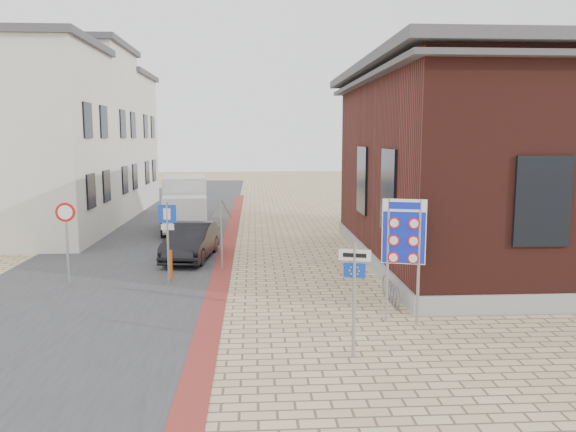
{
  "coord_description": "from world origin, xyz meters",
  "views": [
    {
      "loc": [
        -0.93,
        -12.04,
        4.33
      ],
      "look_at": [
        -0.02,
        3.11,
        2.2
      ],
      "focal_mm": 35.0,
      "sensor_mm": 36.0,
      "label": 1
    }
  ],
  "objects_px": {
    "box_truck": "(185,204)",
    "border_sign": "(404,234)",
    "essen_sign": "(354,282)",
    "bollard": "(171,265)",
    "parking_sign": "(168,229)",
    "sedan": "(191,241)"
  },
  "relations": [
    {
      "from": "box_truck",
      "to": "border_sign",
      "type": "distance_m",
      "value": 14.98
    },
    {
      "from": "essen_sign",
      "to": "bollard",
      "type": "distance_m",
      "value": 7.98
    },
    {
      "from": "box_truck",
      "to": "essen_sign",
      "type": "distance_m",
      "value": 16.24
    },
    {
      "from": "border_sign",
      "to": "parking_sign",
      "type": "xyz_separation_m",
      "value": [
        -6.0,
        4.0,
        -0.46
      ]
    },
    {
      "from": "border_sign",
      "to": "sedan",
      "type": "bearing_deg",
      "value": 143.64
    },
    {
      "from": "box_truck",
      "to": "essen_sign",
      "type": "bearing_deg",
      "value": -78.25
    },
    {
      "from": "parking_sign",
      "to": "bollard",
      "type": "bearing_deg",
      "value": 98.62
    },
    {
      "from": "sedan",
      "to": "border_sign",
      "type": "distance_m",
      "value": 9.43
    },
    {
      "from": "bollard",
      "to": "essen_sign",
      "type": "bearing_deg",
      "value": -55.3
    },
    {
      "from": "sedan",
      "to": "parking_sign",
      "type": "distance_m",
      "value": 3.53
    },
    {
      "from": "bollard",
      "to": "parking_sign",
      "type": "bearing_deg",
      "value": -90.0
    },
    {
      "from": "box_truck",
      "to": "parking_sign",
      "type": "height_order",
      "value": "box_truck"
    },
    {
      "from": "essen_sign",
      "to": "bollard",
      "type": "xyz_separation_m",
      "value": [
        -4.5,
        6.5,
        -1.08
      ]
    },
    {
      "from": "sedan",
      "to": "essen_sign",
      "type": "distance_m",
      "value": 10.3
    },
    {
      "from": "border_sign",
      "to": "essen_sign",
      "type": "bearing_deg",
      "value": -110.96
    },
    {
      "from": "sedan",
      "to": "box_truck",
      "type": "relative_size",
      "value": 0.78
    },
    {
      "from": "sedan",
      "to": "essen_sign",
      "type": "relative_size",
      "value": 1.68
    },
    {
      "from": "border_sign",
      "to": "box_truck",
      "type": "bearing_deg",
      "value": 132.26
    },
    {
      "from": "box_truck",
      "to": "sedan",
      "type": "bearing_deg",
      "value": -87.84
    },
    {
      "from": "box_truck",
      "to": "essen_sign",
      "type": "relative_size",
      "value": 2.16
    },
    {
      "from": "sedan",
      "to": "box_truck",
      "type": "xyz_separation_m",
      "value": [
        -0.94,
        6.04,
        0.66
      ]
    },
    {
      "from": "sedan",
      "to": "box_truck",
      "type": "bearing_deg",
      "value": 106.08
    }
  ]
}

